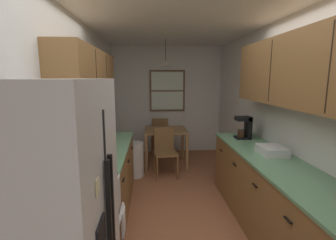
{
  "coord_description": "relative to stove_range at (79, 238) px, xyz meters",
  "views": [
    {
      "loc": [
        -0.37,
        -2.32,
        1.8
      ],
      "look_at": [
        -0.12,
        1.44,
        1.16
      ],
      "focal_mm": 26.3,
      "sensor_mm": 36.0,
      "label": 1
    }
  ],
  "objects": [
    {
      "name": "counter_left",
      "position": [
        -0.01,
        1.27,
        -0.02
      ],
      "size": [
        0.64,
        1.88,
        0.9
      ],
      "color": "brown",
      "rests_on": "ground"
    },
    {
      "name": "dish_towel",
      "position": [
        0.35,
        0.16,
        0.03
      ],
      "size": [
        0.02,
        0.16,
        0.24
      ],
      "primitive_type": "cube",
      "color": "white"
    },
    {
      "name": "trash_bin",
      "position": [
        0.29,
        2.45,
        -0.15
      ],
      "size": [
        0.35,
        0.35,
        0.63
      ],
      "primitive_type": "cylinder",
      "color": "silver",
      "rests_on": "ground"
    },
    {
      "name": "counter_right",
      "position": [
        1.99,
        0.41,
        -0.02
      ],
      "size": [
        0.64,
        3.18,
        0.9
      ],
      "color": "brown",
      "rests_on": "ground"
    },
    {
      "name": "upper_cabinets_right",
      "position": [
        2.13,
        0.36,
        1.41
      ],
      "size": [
        0.33,
        2.86,
        0.75
      ],
      "color": "brown"
    },
    {
      "name": "ceiling_slab",
      "position": [
        0.99,
        1.4,
        2.12
      ],
      "size": [
        4.4,
        9.0,
        0.08
      ],
      "primitive_type": "cube",
      "color": "white"
    },
    {
      "name": "coffee_maker",
      "position": [
        2.02,
        1.61,
        0.6
      ],
      "size": [
        0.22,
        0.18,
        0.33
      ],
      "color": "black",
      "rests_on": "counter_right"
    },
    {
      "name": "wall_right",
      "position": [
        2.34,
        1.4,
        0.8
      ],
      "size": [
        0.1,
        9.0,
        2.55
      ],
      "primitive_type": "cube",
      "color": "silver",
      "rests_on": "ground"
    },
    {
      "name": "dish_rack",
      "position": [
        2.05,
        0.81,
        0.48
      ],
      "size": [
        0.28,
        0.34,
        0.1
      ],
      "primitive_type": "cube",
      "color": "silver",
      "rests_on": "counter_right"
    },
    {
      "name": "back_window",
      "position": [
        1.0,
        3.97,
        1.02
      ],
      "size": [
        0.84,
        0.05,
        0.98
      ],
      "color": "brown"
    },
    {
      "name": "ground_plane",
      "position": [
        0.99,
        1.4,
        -0.47
      ],
      "size": [
        12.0,
        12.0,
        0.0
      ],
      "primitive_type": "plane",
      "color": "#995B3D"
    },
    {
      "name": "dining_chair_near",
      "position": [
        0.86,
        2.45,
        0.03
      ],
      "size": [
        0.44,
        0.44,
        0.9
      ],
      "color": "brown",
      "rests_on": "ground"
    },
    {
      "name": "stove_range",
      "position": [
        0.0,
        0.0,
        0.0
      ],
      "size": [
        0.66,
        0.65,
        1.1
      ],
      "color": "silver",
      "rests_on": "ground"
    },
    {
      "name": "storage_canister",
      "position": [
        -0.01,
        0.54,
        0.53
      ],
      "size": [
        0.12,
        0.12,
        0.2
      ],
      "color": "red",
      "rests_on": "counter_left"
    },
    {
      "name": "dining_table",
      "position": [
        0.91,
        3.04,
        0.15
      ],
      "size": [
        0.85,
        0.77,
        0.75
      ],
      "color": "olive",
      "rests_on": "ground"
    },
    {
      "name": "upper_cabinets_left",
      "position": [
        -0.15,
        1.22,
        1.34
      ],
      "size": [
        0.33,
        1.96,
        0.66
      ],
      "color": "brown"
    },
    {
      "name": "dining_chair_far",
      "position": [
        0.82,
        3.64,
        0.03
      ],
      "size": [
        0.43,
        0.43,
        0.9
      ],
      "color": "brown",
      "rests_on": "ground"
    },
    {
      "name": "microwave_over_range",
      "position": [
        -0.11,
        0.0,
        1.15
      ],
      "size": [
        0.39,
        0.6,
        0.32
      ],
      "color": "silver"
    },
    {
      "name": "pendant_light",
      "position": [
        0.91,
        3.04,
        1.61
      ],
      "size": [
        0.27,
        0.27,
        0.52
      ],
      "color": "black"
    },
    {
      "name": "wall_back",
      "position": [
        0.99,
        4.05,
        0.8
      ],
      "size": [
        4.4,
        0.1,
        2.55
      ],
      "primitive_type": "cube",
      "color": "silver",
      "rests_on": "ground"
    },
    {
      "name": "wall_left",
      "position": [
        -0.36,
        1.4,
        0.8
      ],
      "size": [
        0.1,
        9.0,
        2.55
      ],
      "primitive_type": "cube",
      "color": "silver",
      "rests_on": "ground"
    }
  ]
}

